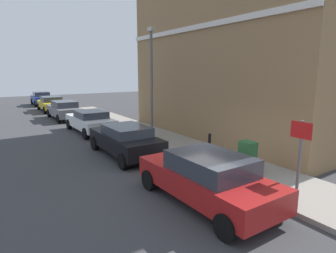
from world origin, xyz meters
name	(u,v)px	position (x,y,z in m)	size (l,w,h in m)	color
ground	(198,180)	(0.00, 0.00, 0.00)	(80.00, 80.00, 0.00)	#38383A
sidewalk	(157,138)	(1.84, 6.00, 0.07)	(2.72, 30.00, 0.15)	gray
corner_building	(242,48)	(6.50, 4.42, 4.93)	(6.71, 12.84, 9.86)	olive
car_red	(207,177)	(-0.92, -1.51, 0.77)	(2.05, 4.50, 1.46)	maroon
car_black	(125,139)	(-0.93, 3.99, 0.74)	(1.89, 4.38, 1.37)	black
car_white	(90,121)	(-0.68, 9.66, 0.71)	(1.98, 4.48, 1.34)	silver
car_grey	(64,109)	(-0.84, 15.57, 0.75)	(1.91, 4.43, 1.42)	slate
car_yellow	(51,103)	(-0.77, 21.01, 0.72)	(1.95, 4.43, 1.36)	gold
car_blue	(41,98)	(-0.75, 26.49, 0.76)	(1.86, 3.99, 1.46)	navy
utility_cabinet	(247,159)	(1.57, -0.73, 0.68)	(0.46, 0.61, 1.15)	#1E4C28
bollard_near_cabinet	(209,145)	(1.67, 1.40, 0.70)	(0.14, 0.14, 1.04)	black
street_sign	(300,150)	(0.85, -3.11, 1.66)	(0.08, 0.60, 2.30)	#59595B
lamppost	(151,79)	(1.47, 5.86, 3.30)	(0.20, 0.44, 5.72)	#59595B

